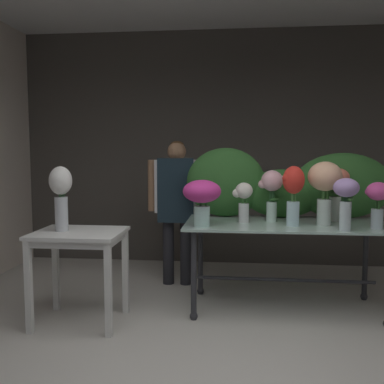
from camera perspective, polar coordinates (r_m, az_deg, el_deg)
ground_plane at (r=4.23m, az=4.72°, el=-14.66°), size 7.38×7.38×0.00m
wall_back at (r=5.65m, az=5.24°, el=5.67°), size 5.49×0.12×2.95m
display_table_glass at (r=4.07m, az=12.10°, el=-5.70°), size 1.80×0.88×0.81m
side_table_white at (r=3.79m, az=-14.50°, el=-6.57°), size 0.73×0.60×0.78m
florist at (r=4.69m, az=-1.99°, el=-0.62°), size 0.63×0.24×1.55m
foliage_backdrop at (r=4.33m, az=12.23°, el=0.73°), size 1.97×0.31×0.68m
vase_peach_roses at (r=3.96m, az=16.93°, el=1.16°), size 0.29×0.29×0.56m
vase_scarlet_freesia at (r=3.86m, az=13.05°, el=0.28°), size 0.19×0.19×0.52m
vase_magenta_lilies at (r=3.74m, az=1.30°, el=-0.52°), size 0.33×0.33×0.40m
vase_fuchsia_tulips at (r=3.94m, az=23.02°, el=-0.93°), size 0.19×0.19×0.39m
vase_ivory_snapdragons at (r=3.98m, az=6.70°, el=-0.92°), size 0.18×0.16×0.36m
vase_blush_peonies at (r=4.05m, az=10.34°, el=0.48°), size 0.23×0.20×0.47m
vase_coral_dahlias at (r=4.23m, az=18.16°, el=0.76°), size 0.25×0.24×0.49m
vase_lilac_carnations at (r=3.75m, az=19.42°, el=-0.62°), size 0.21×0.21×0.43m
vase_white_roses_tall at (r=3.78m, az=-16.71°, el=-0.19°), size 0.19×0.19×0.54m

